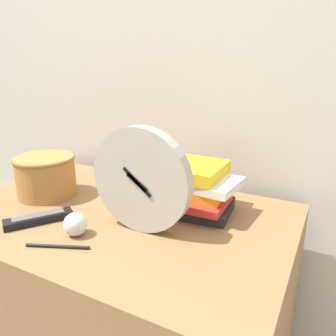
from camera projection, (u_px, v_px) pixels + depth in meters
The scene contains 8 objects.
wall_back at pixel (175, 40), 1.14m from camera, with size 6.00×0.04×2.40m.
desk at pixel (120, 310), 1.07m from camera, with size 1.01×0.64×0.70m.
desk_clock at pixel (141, 180), 0.82m from camera, with size 0.27×0.04×0.27m.
book_stack at pixel (192, 188), 0.96m from camera, with size 0.25×0.20×0.14m.
basket at pixel (46, 174), 1.07m from camera, with size 0.20×0.20×0.13m.
tv_remote at pixel (39, 219), 0.90m from camera, with size 0.14×0.17×0.02m.
crumpled_paper_ball at pixel (75, 224), 0.83m from camera, with size 0.06×0.06×0.06m.
pen at pixel (57, 246), 0.78m from camera, with size 0.15×0.07×0.01m.
Camera 1 is at (0.55, -0.38, 1.12)m, focal length 35.00 mm.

